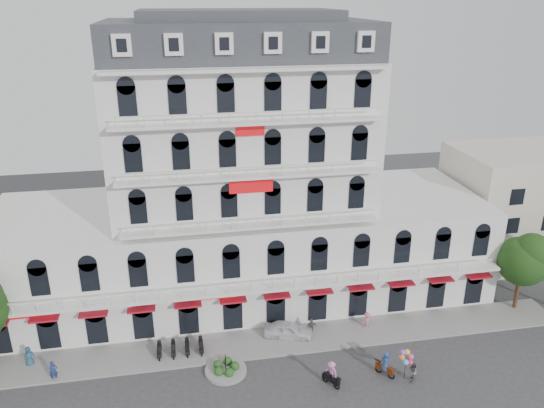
{
  "coord_description": "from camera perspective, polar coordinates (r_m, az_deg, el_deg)",
  "views": [
    {
      "loc": [
        -5.54,
        -27.07,
        26.82
      ],
      "look_at": [
        1.33,
        10.0,
        11.96
      ],
      "focal_mm": 35.0,
      "sensor_mm": 36.0,
      "label": 1
    }
  ],
  "objects": [
    {
      "name": "rider_east",
      "position": [
        42.41,
        12.12,
        -16.47
      ],
      "size": [
        1.2,
        1.41,
        2.13
      ],
      "rotation": [
        0.0,
        0.0,
        2.24
      ],
      "color": "#622D11",
      "rests_on": "ground"
    },
    {
      "name": "flank_building_east",
      "position": [
        62.55,
        24.93,
        -0.03
      ],
      "size": [
        14.0,
        10.0,
        12.0
      ],
      "primitive_type": "cube",
      "color": "beige",
      "rests_on": "ground"
    },
    {
      "name": "pedestrian_right",
      "position": [
        47.36,
        10.15,
        -12.24
      ],
      "size": [
        1.13,
        0.85,
        1.55
      ],
      "primitive_type": "imported",
      "rotation": [
        0.0,
        0.0,
        3.45
      ],
      "color": "#C1668A",
      "rests_on": "ground"
    },
    {
      "name": "traffic_island",
      "position": [
        42.5,
        -4.99,
        -17.28
      ],
      "size": [
        3.2,
        3.2,
        1.6
      ],
      "color": "gray",
      "rests_on": "ground"
    },
    {
      "name": "parked_scooter_row",
      "position": [
        44.8,
        -9.79,
        -15.64
      ],
      "size": [
        4.4,
        1.8,
        1.1
      ],
      "primitive_type": null,
      "color": "black",
      "rests_on": "ground"
    },
    {
      "name": "pedestrian_far",
      "position": [
        44.33,
        -22.44,
        -16.29
      ],
      "size": [
        0.72,
        0.62,
        1.67
      ],
      "primitive_type": "imported",
      "rotation": [
        0.0,
        0.0,
        0.43
      ],
      "color": "navy",
      "rests_on": "ground"
    },
    {
      "name": "tree_east_inner",
      "position": [
        52.11,
        25.51,
        -5.25
      ],
      "size": [
        4.4,
        4.37,
        7.57
      ],
      "color": "#382314",
      "rests_on": "ground"
    },
    {
      "name": "parked_car",
      "position": [
        45.68,
        1.76,
        -13.38
      ],
      "size": [
        4.43,
        2.76,
        1.41
      ],
      "primitive_type": "imported",
      "rotation": [
        0.0,
        0.0,
        1.29
      ],
      "color": "silver",
      "rests_on": "ground"
    },
    {
      "name": "balloon_vendor",
      "position": [
        42.21,
        14.63,
        -16.59
      ],
      "size": [
        1.46,
        1.36,
        2.45
      ],
      "color": "slate",
      "rests_on": "ground"
    },
    {
      "name": "pedestrian_mid",
      "position": [
        46.04,
        4.27,
        -13.03
      ],
      "size": [
        0.93,
        0.47,
        1.53
      ],
      "primitive_type": "imported",
      "rotation": [
        0.0,
        0.0,
        3.02
      ],
      "color": "#4E4D54",
      "rests_on": "ground"
    },
    {
      "name": "main_building",
      "position": [
        48.44,
        -3.27,
        1.1
      ],
      "size": [
        45.0,
        15.0,
        25.8
      ],
      "color": "silver",
      "rests_on": "ground"
    },
    {
      "name": "sidewalk",
      "position": [
        45.24,
        -1.47,
        -14.73
      ],
      "size": [
        53.0,
        4.0,
        0.16
      ],
      "primitive_type": "cube",
      "color": "gray",
      "rests_on": "ground"
    },
    {
      "name": "rider_center",
      "position": [
        40.92,
        6.39,
        -17.63
      ],
      "size": [
        1.11,
        1.49,
        2.07
      ],
      "rotation": [
        0.0,
        0.0,
        5.29
      ],
      "color": "black",
      "rests_on": "ground"
    },
    {
      "name": "pedestrian_left",
      "position": [
        46.51,
        -24.67,
        -14.69
      ],
      "size": [
        1.0,
        0.89,
        1.72
      ],
      "primitive_type": "imported",
      "rotation": [
        0.0,
        0.0,
        0.51
      ],
      "color": "navy",
      "rests_on": "ground"
    }
  ]
}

